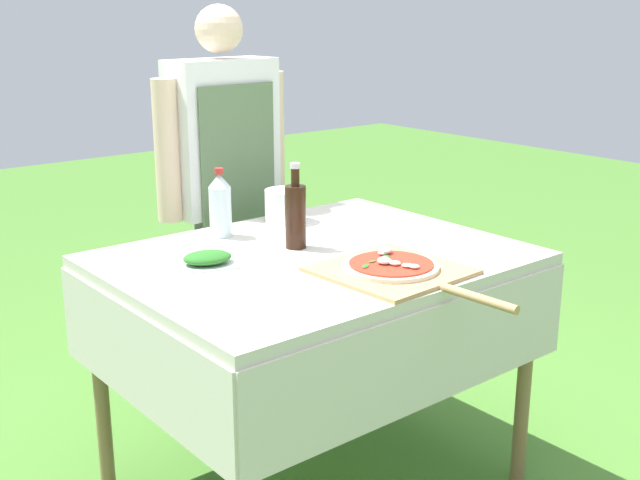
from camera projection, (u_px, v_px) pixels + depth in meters
name	position (u px, v px, depth m)	size (l,w,h in m)	color
prep_table	(314.00, 283.00, 2.42)	(1.20, 0.94, 0.78)	beige
person_cook	(224.00, 176.00, 2.98)	(0.56, 0.20, 1.50)	#4C4C51
pizza_on_peel	(394.00, 269.00, 2.22)	(0.38, 0.61, 0.06)	tan
oil_bottle	(295.00, 215.00, 2.43)	(0.06, 0.06, 0.26)	black
water_bottle	(220.00, 205.00, 2.56)	(0.07, 0.07, 0.22)	silver
herb_container	(207.00, 259.00, 2.29)	(0.19, 0.17, 0.04)	silver
mixing_tub	(285.00, 205.00, 2.75)	(0.14, 0.14, 0.11)	silver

